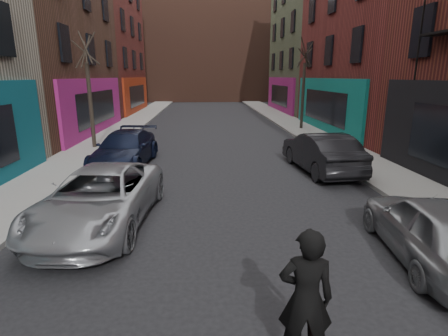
{
  "coord_description": "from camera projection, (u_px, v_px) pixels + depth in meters",
  "views": [
    {
      "loc": [
        -0.59,
        0.06,
        3.64
      ],
      "look_at": [
        -0.14,
        7.78,
        1.6
      ],
      "focal_mm": 28.0,
      "sensor_mm": 36.0,
      "label": 1
    }
  ],
  "objects": [
    {
      "name": "sidewalk_left",
      "position": [
        137.0,
        120.0,
        29.5
      ],
      "size": [
        2.5,
        84.0,
        0.13
      ],
      "primitive_type": "cube",
      "color": "gray",
      "rests_on": "ground"
    },
    {
      "name": "sidewalk_right",
      "position": [
        283.0,
        119.0,
        30.2
      ],
      "size": [
        2.5,
        84.0,
        0.13
      ],
      "primitive_type": "cube",
      "color": "gray",
      "rests_on": "ground"
    },
    {
      "name": "building_far",
      "position": [
        207.0,
        53.0,
        53.17
      ],
      "size": [
        40.0,
        10.0,
        14.0
      ],
      "primitive_type": "cube",
      "color": "#47281E",
      "rests_on": "ground"
    },
    {
      "name": "tree_left_far",
      "position": [
        88.0,
        82.0,
        17.07
      ],
      "size": [
        2.0,
        2.0,
        6.5
      ],
      "primitive_type": null,
      "color": "black",
      "rests_on": "sidewalk_left"
    },
    {
      "name": "tree_right_far",
      "position": [
        304.0,
        78.0,
        23.52
      ],
      "size": [
        2.0,
        2.0,
        6.8
      ],
      "primitive_type": null,
      "color": "black",
      "rests_on": "sidewalk_right"
    },
    {
      "name": "parked_left_far",
      "position": [
        100.0,
        198.0,
        8.7
      ],
      "size": [
        2.74,
        5.28,
        1.42
      ],
      "primitive_type": "imported",
      "rotation": [
        0.0,
        0.0,
        -0.08
      ],
      "color": "#999CA2",
      "rests_on": "ground"
    },
    {
      "name": "parked_left_end",
      "position": [
        125.0,
        149.0,
        14.49
      ],
      "size": [
        2.39,
        5.05,
        1.42
      ],
      "primitive_type": "imported",
      "rotation": [
        0.0,
        0.0,
        -0.08
      ],
      "color": "black",
      "rests_on": "ground"
    },
    {
      "name": "parked_right_far",
      "position": [
        434.0,
        229.0,
        6.95
      ],
      "size": [
        2.11,
        4.26,
        1.4
      ],
      "primitive_type": "imported",
      "rotation": [
        0.0,
        0.0,
        3.03
      ],
      "color": "gray",
      "rests_on": "ground"
    },
    {
      "name": "parked_right_end",
      "position": [
        321.0,
        152.0,
        13.61
      ],
      "size": [
        2.05,
        4.8,
        1.54
      ],
      "primitive_type": "imported",
      "rotation": [
        0.0,
        0.0,
        3.23
      ],
      "color": "black",
      "rests_on": "ground"
    },
    {
      "name": "skateboarder",
      "position": [
        306.0,
        298.0,
        4.25
      ],
      "size": [
        0.73,
        0.54,
        1.84
      ],
      "primitive_type": "imported",
      "rotation": [
        0.0,
        0.0,
        2.98
      ],
      "color": "black",
      "rests_on": "skateboard"
    }
  ]
}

